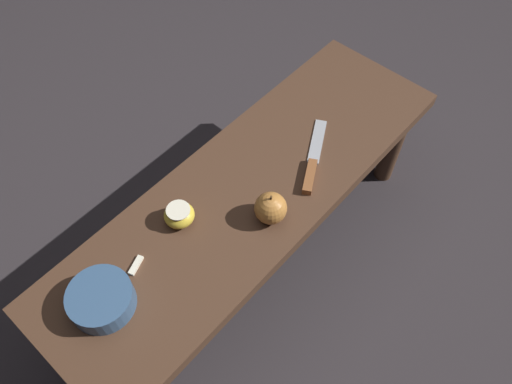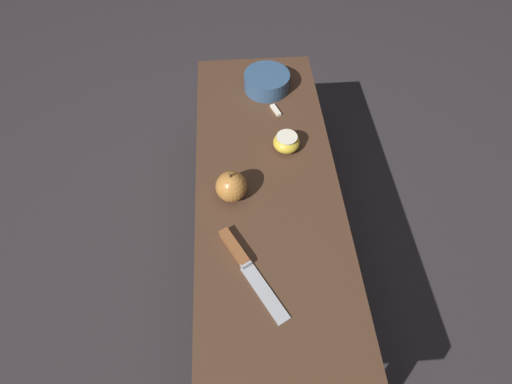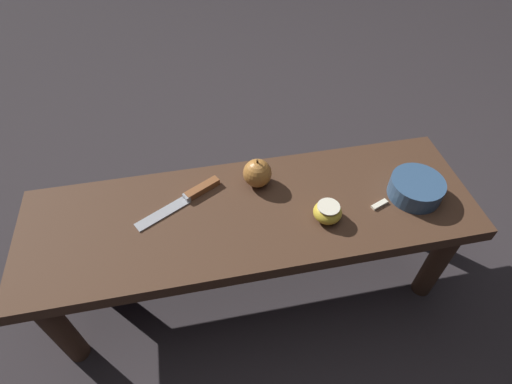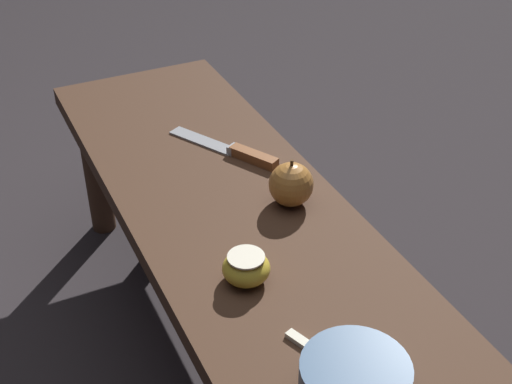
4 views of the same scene
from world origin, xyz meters
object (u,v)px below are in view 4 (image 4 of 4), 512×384
Objects in this scene: apple_whole at (291,184)px; bowl at (355,380)px; apple_cut at (246,268)px; knife at (238,152)px; wooden_bench at (235,232)px.

bowl is at bearing -16.98° from apple_whole.
apple_whole reaches higher than apple_cut.
knife is at bearing -174.70° from apple_whole.
wooden_bench is at bearing 124.27° from knife.
knife is 2.66× the size of apple_whole.
apple_whole is at bearing 69.21° from wooden_bench.
bowl is (0.42, -0.13, -0.01)m from apple_whole.
apple_whole reaches higher than wooden_bench.
apple_whole is 0.63× the size of bowl.
apple_whole is 0.23m from apple_cut.
wooden_bench is 13.50× the size of apple_whole.
wooden_bench is 0.15m from apple_whole.
knife reaches higher than wooden_bench.
knife is at bearing 157.58° from apple_cut.
knife is (-0.16, 0.08, 0.07)m from wooden_bench.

